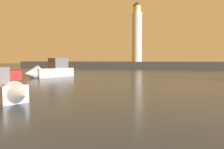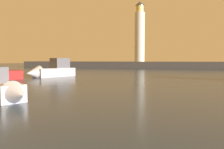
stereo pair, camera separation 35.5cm
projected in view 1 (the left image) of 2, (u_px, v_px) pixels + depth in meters
The scene contains 5 objects.
ground_plane at pixel (138, 76), 36.24m from camera, with size 220.00×220.00×0.00m, color #2D3D51.
breakwater at pixel (154, 65), 69.13m from camera, with size 86.58×6.62×1.90m, color #423F3D.
lighthouse at pixel (137, 33), 69.77m from camera, with size 2.97×2.97×17.97m.
motorboat_0 at pixel (49, 71), 33.20m from camera, with size 4.97×7.76×3.06m.
motorboat_2 at pixel (3, 89), 14.14m from camera, with size 5.88×4.15×2.17m.
Camera 1 is at (4.82, -2.02, 2.48)m, focal length 37.10 mm.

